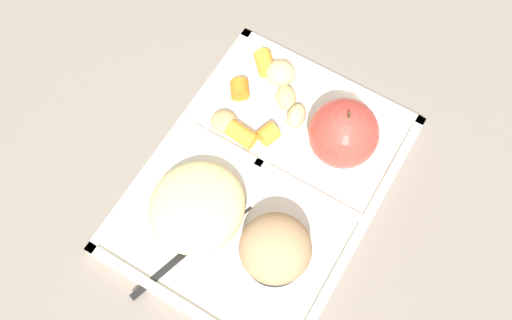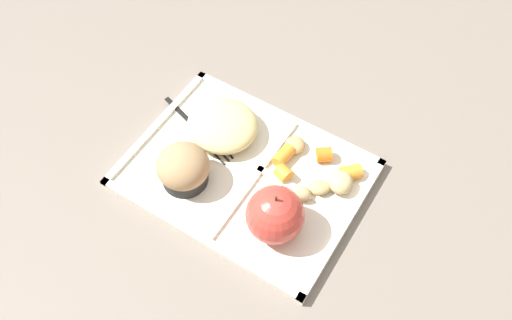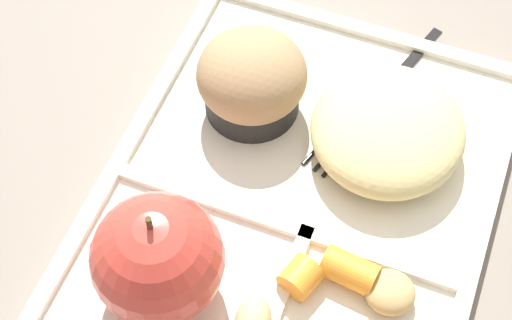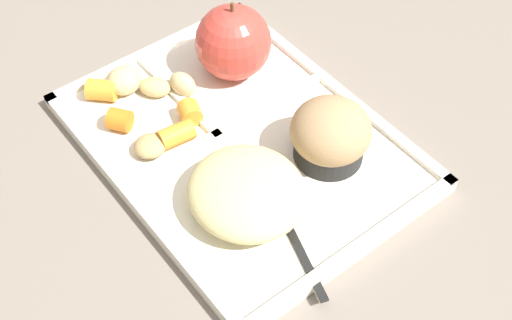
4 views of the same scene
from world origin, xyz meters
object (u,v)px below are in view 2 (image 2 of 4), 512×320
lunch_tray (246,175)px  bran_muffin (183,168)px  green_apple (275,215)px  plastic_fork (202,133)px

lunch_tray → bran_muffin: (0.07, 0.06, 0.03)m
green_apple → plastic_fork: (0.19, -0.08, -0.04)m
lunch_tray → bran_muffin: bran_muffin is taller
green_apple → plastic_fork: green_apple is taller
lunch_tray → green_apple: bearing=146.3°
green_apple → plastic_fork: bearing=-24.1°
lunch_tray → plastic_fork: bearing=-14.5°
bran_muffin → lunch_tray: bearing=-141.5°
green_apple → bran_muffin: 0.16m
lunch_tray → bran_muffin: bearing=38.5°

